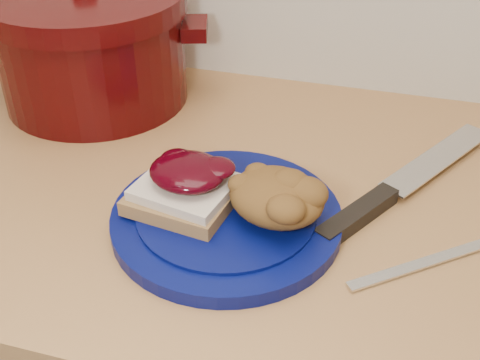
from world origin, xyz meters
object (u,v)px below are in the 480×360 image
(butter_knife, at_px, (419,265))
(chef_knife, at_px, (381,199))
(plate, at_px, (227,219))
(pepper_grinder, at_px, (64,40))
(dutch_oven, at_px, (92,46))

(butter_knife, bearing_deg, chef_knife, 78.08)
(plate, distance_m, pepper_grinder, 0.48)
(pepper_grinder, bearing_deg, butter_knife, -28.75)
(plate, distance_m, dutch_oven, 0.38)
(chef_knife, height_order, dutch_oven, dutch_oven)
(chef_knife, xyz_separation_m, butter_knife, (0.05, -0.10, -0.01))
(butter_knife, distance_m, pepper_grinder, 0.66)
(chef_knife, relative_size, pepper_grinder, 2.59)
(pepper_grinder, bearing_deg, plate, -39.83)
(chef_knife, height_order, pepper_grinder, pepper_grinder)
(dutch_oven, xyz_separation_m, pepper_grinder, (-0.08, 0.06, -0.02))
(dutch_oven, bearing_deg, plate, -41.01)
(plate, xyz_separation_m, pepper_grinder, (-0.36, 0.30, 0.05))
(chef_knife, bearing_deg, dutch_oven, 100.76)
(plate, height_order, dutch_oven, dutch_oven)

